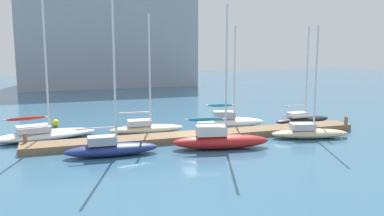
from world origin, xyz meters
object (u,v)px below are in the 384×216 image
sailboat_1 (111,147)px  sailboat_6 (302,118)px  harbor_building_distant (107,42)px  sailboat_3 (219,139)px  sailboat_0 (43,133)px  sailboat_2 (146,127)px  mooring_buoy_yellow (55,123)px  sailboat_5 (309,132)px  sailboat_4 (230,120)px

sailboat_1 → sailboat_6: bearing=17.9°
sailboat_1 → harbor_building_distant: bearing=84.2°
harbor_building_distant → sailboat_3: bearing=-87.2°
harbor_building_distant → sailboat_1: bearing=-97.1°
sailboat_3 → sailboat_6: (9.98, 5.62, -0.19)m
sailboat_0 → sailboat_1: bearing=-66.2°
sailboat_2 → sailboat_3: 7.21m
mooring_buoy_yellow → sailboat_5: bearing=-29.6°
sailboat_5 → sailboat_6: size_ratio=1.00×
harbor_building_distant → mooring_buoy_yellow: bearing=-105.1°
sailboat_0 → sailboat_5: size_ratio=1.37×
sailboat_6 → harbor_building_distant: 38.75m
sailboat_0 → sailboat_4: bearing=-11.9°
sailboat_1 → sailboat_4: size_ratio=1.16×
sailboat_2 → mooring_buoy_yellow: bearing=147.6°
sailboat_3 → sailboat_6: sailboat_3 is taller
sailboat_3 → sailboat_5: 7.52m
sailboat_2 → sailboat_4: 7.12m
sailboat_1 → sailboat_3: bearing=-2.4°
sailboat_2 → sailboat_3: size_ratio=0.96×
sailboat_2 → sailboat_5: size_ratio=1.11×
sailboat_4 → harbor_building_distant: size_ratio=0.32×
sailboat_4 → sailboat_5: 6.83m
sailboat_2 → sailboat_5: sailboat_2 is taller
sailboat_3 → sailboat_5: size_ratio=1.15×
sailboat_3 → sailboat_4: size_ratio=1.14×
sailboat_1 → sailboat_2: sailboat_1 is taller
sailboat_2 → sailboat_6: size_ratio=1.11×
sailboat_0 → sailboat_1: 7.26m
sailboat_4 → sailboat_0: bearing=-169.8°
sailboat_2 → sailboat_5: bearing=-23.1°
sailboat_3 → sailboat_2: bearing=131.8°
sailboat_0 → sailboat_1: (4.16, -5.95, 0.05)m
sailboat_1 → sailboat_2: size_ratio=1.06×
sailboat_1 → sailboat_5: size_ratio=1.17×
harbor_building_distant → sailboat_5: bearing=-76.9°
sailboat_3 → mooring_buoy_yellow: bearing=144.5°
sailboat_0 → sailboat_6: sailboat_0 is taller
sailboat_1 → sailboat_0: bearing=126.3°
sailboat_1 → sailboat_2: 6.71m
sailboat_4 → harbor_building_distant: (-5.47, 35.72, 6.01)m
sailboat_5 → sailboat_2: bearing=167.8°
sailboat_1 → sailboat_5: (14.71, 0.28, -0.08)m
sailboat_3 → sailboat_1: bearing=-172.9°
sailboat_4 → sailboat_5: sailboat_4 is taller
sailboat_0 → sailboat_5: sailboat_0 is taller
sailboat_0 → sailboat_3: size_ratio=1.19×
sailboat_0 → sailboat_1: sailboat_0 is taller
sailboat_0 → harbor_building_distant: harbor_building_distant is taller
sailboat_6 → harbor_building_distant: harbor_building_distant is taller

